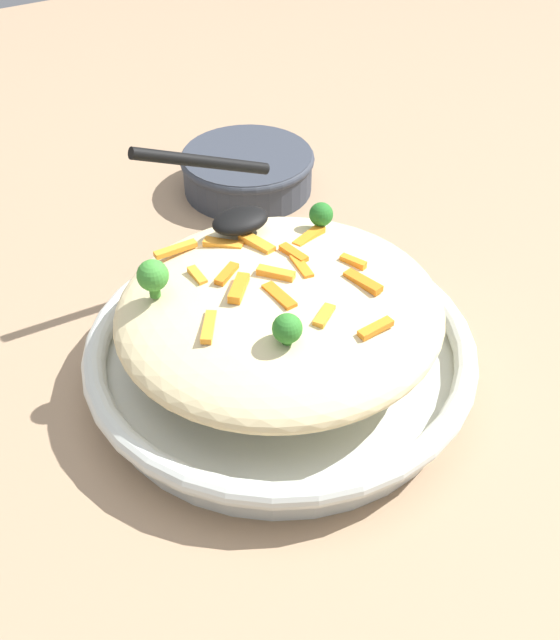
# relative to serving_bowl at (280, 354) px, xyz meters

# --- Properties ---
(ground_plane) EXTENTS (2.40, 2.40, 0.00)m
(ground_plane) POSITION_rel_serving_bowl_xyz_m (0.00, 0.00, -0.03)
(ground_plane) COLOR #9E7F60
(serving_bowl) EXTENTS (0.36, 0.36, 0.05)m
(serving_bowl) POSITION_rel_serving_bowl_xyz_m (0.00, 0.00, 0.00)
(serving_bowl) COLOR silver
(serving_bowl) RESTS_ON ground_plane
(pasta_mound) EXTENTS (0.30, 0.29, 0.07)m
(pasta_mound) POSITION_rel_serving_bowl_xyz_m (0.00, 0.00, 0.05)
(pasta_mound) COLOR beige
(pasta_mound) RESTS_ON serving_bowl
(carrot_piece_0) EXTENTS (0.01, 0.03, 0.01)m
(carrot_piece_0) POSITION_rel_serving_bowl_xyz_m (0.03, 0.03, 0.09)
(carrot_piece_0) COLOR orange
(carrot_piece_0) RESTS_ON pasta_mound
(carrot_piece_1) EXTENTS (0.02, 0.04, 0.01)m
(carrot_piece_1) POSITION_rel_serving_bowl_xyz_m (0.01, 0.06, 0.09)
(carrot_piece_1) COLOR orange
(carrot_piece_1) RESTS_ON pasta_mound
(carrot_piece_2) EXTENTS (0.01, 0.04, 0.01)m
(carrot_piece_2) POSITION_rel_serving_bowl_xyz_m (-0.01, -0.02, 0.09)
(carrot_piece_2) COLOR orange
(carrot_piece_2) RESTS_ON pasta_mound
(carrot_piece_3) EXTENTS (0.02, 0.04, 0.01)m
(carrot_piece_3) POSITION_rel_serving_bowl_xyz_m (0.06, -0.04, 0.08)
(carrot_piece_3) COLOR orange
(carrot_piece_3) RESTS_ON pasta_mound
(carrot_piece_4) EXTENTS (0.03, 0.02, 0.01)m
(carrot_piece_4) POSITION_rel_serving_bowl_xyz_m (0.01, -0.06, 0.08)
(carrot_piece_4) COLOR orange
(carrot_piece_4) RESTS_ON pasta_mound
(carrot_piece_5) EXTENTS (0.04, 0.01, 0.01)m
(carrot_piece_5) POSITION_rel_serving_bowl_xyz_m (-0.05, 0.10, 0.08)
(carrot_piece_5) COLOR orange
(carrot_piece_5) RESTS_ON pasta_mound
(carrot_piece_6) EXTENTS (0.03, 0.03, 0.01)m
(carrot_piece_6) POSITION_rel_serving_bowl_xyz_m (-0.01, 0.08, 0.08)
(carrot_piece_6) COLOR orange
(carrot_piece_6) RESTS_ON pasta_mound
(carrot_piece_7) EXTENTS (0.01, 0.03, 0.01)m
(carrot_piece_7) POSITION_rel_serving_bowl_xyz_m (-0.06, 0.05, 0.08)
(carrot_piece_7) COLOR orange
(carrot_piece_7) RESTS_ON pasta_mound
(carrot_piece_8) EXTENTS (0.02, 0.03, 0.01)m
(carrot_piece_8) POSITION_rel_serving_bowl_xyz_m (0.07, -0.01, 0.08)
(carrot_piece_8) COLOR orange
(carrot_piece_8) RESTS_ON pasta_mound
(carrot_piece_9) EXTENTS (0.03, 0.03, 0.01)m
(carrot_piece_9) POSITION_rel_serving_bowl_xyz_m (-0.04, 0.01, 0.09)
(carrot_piece_9) COLOR orange
(carrot_piece_9) RESTS_ON pasta_mound
(carrot_piece_10) EXTENTS (0.03, 0.03, 0.01)m
(carrot_piece_10) POSITION_rel_serving_bowl_xyz_m (0.00, 0.01, 0.09)
(carrot_piece_10) COLOR orange
(carrot_piece_10) RESTS_ON pasta_mound
(carrot_piece_11) EXTENTS (0.03, 0.04, 0.01)m
(carrot_piece_11) POSITION_rel_serving_bowl_xyz_m (-0.08, -0.02, 0.08)
(carrot_piece_11) COLOR orange
(carrot_piece_11) RESTS_ON pasta_mound
(carrot_piece_12) EXTENTS (0.03, 0.01, 0.01)m
(carrot_piece_12) POSITION_rel_serving_bowl_xyz_m (0.04, -0.09, 0.08)
(carrot_piece_12) COLOR orange
(carrot_piece_12) RESTS_ON pasta_mound
(carrot_piece_13) EXTENTS (0.01, 0.04, 0.01)m
(carrot_piece_13) POSITION_rel_serving_bowl_xyz_m (0.03, 0.01, 0.09)
(carrot_piece_13) COLOR orange
(carrot_piece_13) RESTS_ON pasta_mound
(carrot_piece_14) EXTENTS (0.03, 0.02, 0.01)m
(carrot_piece_14) POSITION_rel_serving_bowl_xyz_m (-0.04, 0.03, 0.09)
(carrot_piece_14) COLOR orange
(carrot_piece_14) RESTS_ON pasta_mound
(carrot_piece_15) EXTENTS (0.04, 0.02, 0.01)m
(carrot_piece_15) POSITION_rel_serving_bowl_xyz_m (0.06, 0.05, 0.08)
(carrot_piece_15) COLOR orange
(carrot_piece_15) RESTS_ON pasta_mound
(broccoli_floret_0) EXTENTS (0.03, 0.03, 0.04)m
(broccoli_floret_0) POSITION_rel_serving_bowl_xyz_m (-0.10, 0.05, 0.10)
(broccoli_floret_0) COLOR #377928
(broccoli_floret_0) RESTS_ON pasta_mound
(broccoli_floret_1) EXTENTS (0.02, 0.02, 0.03)m
(broccoli_floret_1) POSITION_rel_serving_bowl_xyz_m (-0.03, -0.07, 0.10)
(broccoli_floret_1) COLOR #296820
(broccoli_floret_1) RESTS_ON pasta_mound
(broccoli_floret_2) EXTENTS (0.02, 0.02, 0.03)m
(broccoli_floret_2) POSITION_rel_serving_bowl_xyz_m (0.08, 0.06, 0.09)
(broccoli_floret_2) COLOR #205B1C
(broccoli_floret_2) RESTS_ON pasta_mound
(serving_spoon) EXTENTS (0.15, 0.10, 0.07)m
(serving_spoon) POSITION_rel_serving_bowl_xyz_m (0.01, 0.11, 0.10)
(serving_spoon) COLOR black
(serving_spoon) RESTS_ON pasta_mound
(companion_bowl) EXTENTS (0.17, 0.17, 0.05)m
(companion_bowl) POSITION_rel_serving_bowl_xyz_m (0.15, 0.32, 0.00)
(companion_bowl) COLOR #333842
(companion_bowl) RESTS_ON ground_plane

